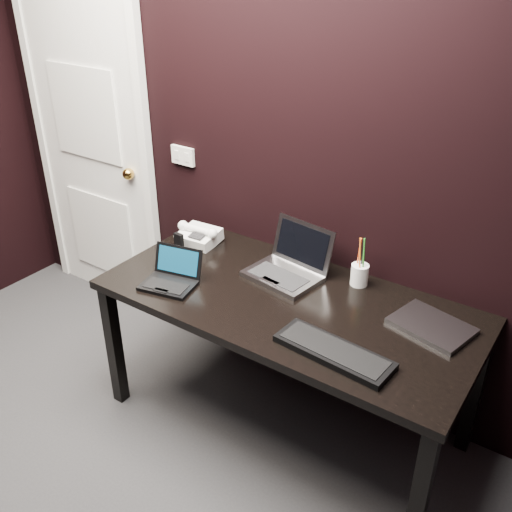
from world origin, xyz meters
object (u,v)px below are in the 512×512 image
Objects in this scene: door at (92,146)px; silver_laptop at (288,267)px; mobile_phone at (178,245)px; desk_phone at (199,236)px; pen_cup at (360,274)px; desk at (287,313)px; ext_keyboard at (334,352)px; netbook at (171,278)px; closed_laptop at (432,326)px.

door reaches higher than silver_laptop.
mobile_phone is (-0.58, -0.12, -0.01)m from silver_laptop.
mobile_phone is (-0.02, -0.14, -0.00)m from desk_phone.
pen_cup is at bearing 20.04° from silver_laptop.
door is 1.73m from desk.
desk_phone is 0.14m from mobile_phone.
ext_keyboard is at bearing -33.42° from desk.
door is at bearing 161.60° from mobile_phone.
netbook is 2.71× the size of mobile_phone.
netbook is at bearing -26.81° from door.
silver_laptop is 0.72m from closed_laptop.
desk is 4.80× the size of closed_laptop.
mobile_phone is at bearing 175.34° from desk.
silver_laptop is (1.54, -0.20, -0.26)m from door.
door reaches higher than mobile_phone.
netbook reaches higher than mobile_phone.
desk is at bearing -59.05° from silver_laptop.
netbook is 0.87m from pen_cup.
desk is (1.65, -0.38, -0.38)m from door.
ext_keyboard is at bearing -74.48° from pen_cup.
mobile_phone is at bearing -168.25° from silver_laptop.
door reaches higher than netbook.
pen_cup is at bearing 34.37° from netbook.
desk_phone is at bearing -10.42° from door.
mobile_phone reaches higher than desk.
netbook is at bearing -54.98° from mobile_phone.
silver_laptop reaches higher than netbook.
desk_phone reaches higher than ext_keyboard.
netbook is (1.14, -0.58, -0.27)m from door.
closed_laptop is 0.43m from pen_cup.
netbook reaches higher than closed_laptop.
silver_laptop is 1.52× the size of desk_phone.
silver_laptop is 0.56m from desk_phone.
desk_phone is at bearing 81.78° from mobile_phone.
silver_laptop is 0.34m from pen_cup.
netbook is 0.58× the size of ext_keyboard.
door is 2.29m from closed_laptop.
netbook is 1.17m from closed_laptop.
ext_keyboard is at bearing -22.76° from desk_phone.
netbook is 0.87m from ext_keyboard.
door is 1.04m from mobile_phone.
pen_cup reaches higher than netbook.
door reaches higher than ext_keyboard.
ext_keyboard is 0.46m from closed_laptop.
ext_keyboard is (2.01, -0.61, -0.29)m from door.
door is at bearing 163.06° from ext_keyboard.
silver_laptop is 1.06× the size of closed_laptop.
netbook reaches higher than desk_phone.
desk_phone is (0.98, -0.18, -0.26)m from door.
closed_laptop is at bearing 56.82° from ext_keyboard.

